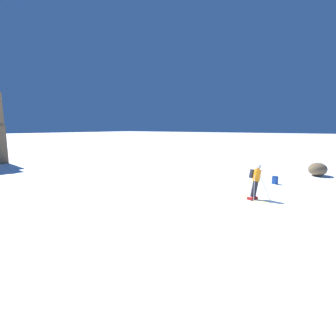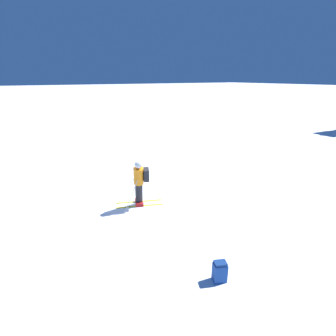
{
  "view_description": "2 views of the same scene",
  "coord_description": "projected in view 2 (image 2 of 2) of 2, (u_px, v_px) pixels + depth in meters",
  "views": [
    {
      "loc": [
        -11.81,
        -3.79,
        3.56
      ],
      "look_at": [
        0.05,
        4.52,
        1.28
      ],
      "focal_mm": 28.0,
      "sensor_mm": 36.0,
      "label": 1
    },
    {
      "loc": [
        8.77,
        -3.49,
        4.38
      ],
      "look_at": [
        -0.03,
        1.77,
        0.79
      ],
      "focal_mm": 28.0,
      "sensor_mm": 36.0,
      "label": 2
    }
  ],
  "objects": [
    {
      "name": "spare_backpack",
      "position": [
        220.0,
        271.0,
        5.87
      ],
      "size": [
        0.31,
        0.36,
        0.5
      ],
      "rotation": [
        0.0,
        0.0,
        4.34
      ],
      "color": "#194293",
      "rests_on": "ground"
    },
    {
      "name": "ground_plane",
      "position": [
        130.0,
        195.0,
        10.25
      ],
      "size": [
        300.0,
        300.0,
        0.0
      ],
      "primitive_type": "plane",
      "color": "white"
    },
    {
      "name": "skier",
      "position": [
        139.0,
        181.0,
        9.0
      ],
      "size": [
        1.34,
        1.72,
        1.79
      ],
      "rotation": [
        0.0,
        0.0,
        -0.36
      ],
      "color": "yellow",
      "rests_on": "ground"
    }
  ]
}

